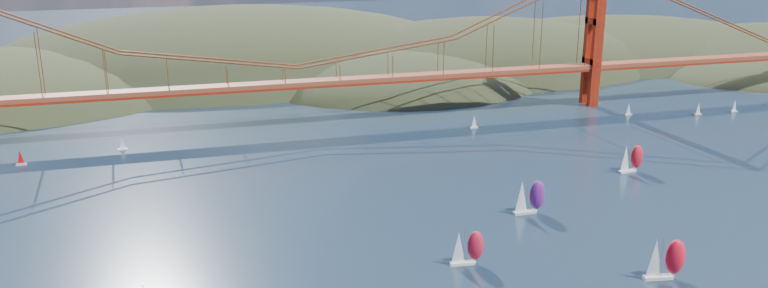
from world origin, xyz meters
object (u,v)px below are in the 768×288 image
racer_3 (631,158)px  racer_rwb (529,196)px  racer_1 (665,258)px  racer_0 (467,247)px

racer_3 → racer_rwb: bearing=-160.5°
racer_1 → racer_0: bearing=162.9°
racer_0 → racer_1: racer_1 is taller
racer_3 → racer_rwb: racer_rwb is taller
racer_0 → racer_rwb: bearing=44.9°
racer_1 → racer_3: size_ratio=1.07×
racer_0 → racer_3: (71.09, 44.95, 0.28)m
racer_1 → racer_3: bearing=70.3°
racer_1 → racer_rwb: racer_1 is taller
racer_0 → racer_rwb: (26.71, 23.36, 0.54)m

